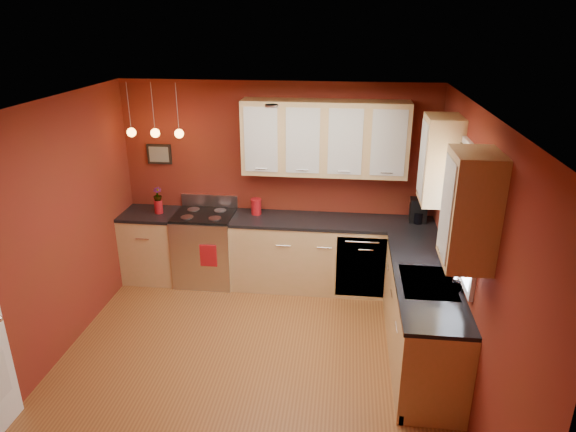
# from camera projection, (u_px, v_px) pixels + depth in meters

# --- Properties ---
(floor) EXTENTS (4.20, 4.20, 0.00)m
(floor) POSITION_uv_depth(u_px,v_px,m) (251.00, 369.00, 5.17)
(floor) COLOR brown
(floor) RESTS_ON ground
(ceiling) EXTENTS (4.00, 4.20, 0.02)m
(ceiling) POSITION_uv_depth(u_px,v_px,m) (242.00, 110.00, 4.23)
(ceiling) COLOR white
(ceiling) RESTS_ON wall_back
(wall_back) EXTENTS (4.00, 0.02, 2.60)m
(wall_back) POSITION_uv_depth(u_px,v_px,m) (278.00, 184.00, 6.64)
(wall_back) COLOR maroon
(wall_back) RESTS_ON floor
(wall_front) EXTENTS (4.00, 0.02, 2.60)m
(wall_front) POSITION_uv_depth(u_px,v_px,m) (172.00, 419.00, 2.76)
(wall_front) COLOR maroon
(wall_front) RESTS_ON floor
(wall_left) EXTENTS (0.02, 4.20, 2.60)m
(wall_left) POSITION_uv_depth(u_px,v_px,m) (42.00, 242.00, 4.92)
(wall_left) COLOR maroon
(wall_left) RESTS_ON floor
(wall_right) EXTENTS (0.02, 4.20, 2.60)m
(wall_right) POSITION_uv_depth(u_px,v_px,m) (472.00, 264.00, 4.48)
(wall_right) COLOR maroon
(wall_right) RESTS_ON floor
(base_cabinets_back_left) EXTENTS (0.70, 0.60, 0.90)m
(base_cabinets_back_left) POSITION_uv_depth(u_px,v_px,m) (153.00, 247.00, 6.85)
(base_cabinets_back_left) COLOR tan
(base_cabinets_back_left) RESTS_ON floor
(base_cabinets_back_right) EXTENTS (2.54, 0.60, 0.90)m
(base_cabinets_back_right) POSITION_uv_depth(u_px,v_px,m) (331.00, 256.00, 6.59)
(base_cabinets_back_right) COLOR tan
(base_cabinets_back_right) RESTS_ON floor
(base_cabinets_right) EXTENTS (0.60, 2.10, 0.90)m
(base_cabinets_right) POSITION_uv_depth(u_px,v_px,m) (421.00, 317.00, 5.24)
(base_cabinets_right) COLOR tan
(base_cabinets_right) RESTS_ON floor
(counter_back_left) EXTENTS (0.70, 0.62, 0.04)m
(counter_back_left) POSITION_uv_depth(u_px,v_px,m) (150.00, 214.00, 6.68)
(counter_back_left) COLOR black
(counter_back_left) RESTS_ON base_cabinets_back_left
(counter_back_right) EXTENTS (2.54, 0.62, 0.04)m
(counter_back_right) POSITION_uv_depth(u_px,v_px,m) (332.00, 222.00, 6.42)
(counter_back_right) COLOR black
(counter_back_right) RESTS_ON base_cabinets_back_right
(counter_right) EXTENTS (0.62, 2.10, 0.04)m
(counter_right) POSITION_uv_depth(u_px,v_px,m) (426.00, 277.00, 5.07)
(counter_right) COLOR black
(counter_right) RESTS_ON base_cabinets_right
(gas_range) EXTENTS (0.76, 0.64, 1.11)m
(gas_range) POSITION_uv_depth(u_px,v_px,m) (206.00, 247.00, 6.76)
(gas_range) COLOR #BAB9BE
(gas_range) RESTS_ON floor
(dishwasher_front) EXTENTS (0.60, 0.02, 0.80)m
(dishwasher_front) POSITION_uv_depth(u_px,v_px,m) (361.00, 267.00, 6.29)
(dishwasher_front) COLOR #BAB9BE
(dishwasher_front) RESTS_ON base_cabinets_back_right
(sink) EXTENTS (0.50, 0.70, 0.33)m
(sink) POSITION_uv_depth(u_px,v_px,m) (428.00, 284.00, 4.93)
(sink) COLOR #939398
(sink) RESTS_ON counter_right
(window) EXTENTS (0.06, 1.02, 1.22)m
(window) POSITION_uv_depth(u_px,v_px,m) (467.00, 210.00, 4.62)
(window) COLOR white
(window) RESTS_ON wall_right
(upper_cabinets_back) EXTENTS (2.00, 0.35, 0.90)m
(upper_cabinets_back) POSITION_uv_depth(u_px,v_px,m) (325.00, 138.00, 6.18)
(upper_cabinets_back) COLOR tan
(upper_cabinets_back) RESTS_ON wall_back
(upper_cabinets_right) EXTENTS (0.35, 1.95, 0.90)m
(upper_cabinets_right) POSITION_uv_depth(u_px,v_px,m) (453.00, 181.00, 4.57)
(upper_cabinets_right) COLOR tan
(upper_cabinets_right) RESTS_ON wall_right
(wall_picture) EXTENTS (0.32, 0.03, 0.26)m
(wall_picture) POSITION_uv_depth(u_px,v_px,m) (159.00, 154.00, 6.67)
(wall_picture) COLOR black
(wall_picture) RESTS_ON wall_back
(pendant_lights) EXTENTS (0.71, 0.11, 0.66)m
(pendant_lights) POSITION_uv_depth(u_px,v_px,m) (155.00, 132.00, 6.22)
(pendant_lights) COLOR #939398
(pendant_lights) RESTS_ON ceiling
(red_canister) EXTENTS (0.14, 0.14, 0.21)m
(red_canister) POSITION_uv_depth(u_px,v_px,m) (256.00, 206.00, 6.58)
(red_canister) COLOR #A21117
(red_canister) RESTS_ON counter_back_right
(red_vase) EXTENTS (0.11, 0.11, 0.17)m
(red_vase) POSITION_uv_depth(u_px,v_px,m) (159.00, 207.00, 6.63)
(red_vase) COLOR #A21117
(red_vase) RESTS_ON counter_back_left
(flowers) EXTENTS (0.13, 0.13, 0.19)m
(flowers) POSITION_uv_depth(u_px,v_px,m) (157.00, 195.00, 6.57)
(flowers) COLOR #A21117
(flowers) RESTS_ON red_vase
(coffee_maker) EXTENTS (0.21, 0.21, 0.30)m
(coffee_maker) POSITION_uv_depth(u_px,v_px,m) (418.00, 211.00, 6.33)
(coffee_maker) COLOR black
(coffee_maker) RESTS_ON counter_back_right
(soap_pump) EXTENTS (0.11, 0.11, 0.19)m
(soap_pump) POSITION_uv_depth(u_px,v_px,m) (459.00, 281.00, 4.74)
(soap_pump) COLOR white
(soap_pump) RESTS_ON counter_right
(dish_towel) EXTENTS (0.21, 0.01, 0.29)m
(dish_towel) POSITION_uv_depth(u_px,v_px,m) (208.00, 256.00, 6.43)
(dish_towel) COLOR #A21117
(dish_towel) RESTS_ON gas_range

